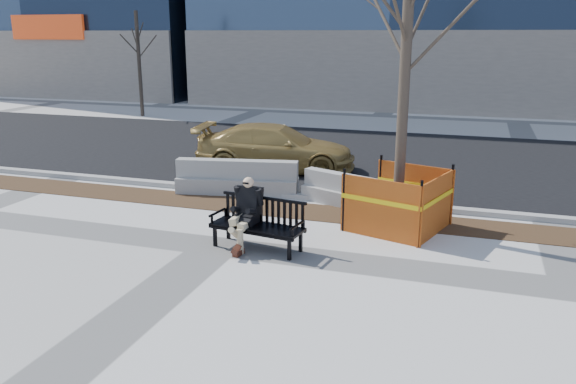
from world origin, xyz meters
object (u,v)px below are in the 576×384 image
Objects in this scene: seated_man at (247,246)px; sedan at (276,170)px; tree_fence at (397,228)px; jersey_barrier_right at (352,207)px; bench at (257,249)px; jersey_barrier_left at (237,194)px.

seated_man is 0.28× the size of sedan.
seated_man is 0.20× the size of tree_fence.
sedan is (-1.55, 6.02, 0.00)m from seated_man.
jersey_barrier_right is (2.90, -2.95, 0.00)m from sedan.
jersey_barrier_left is (-1.84, 3.39, 0.00)m from bench.
seated_man reaches higher than jersey_barrier_left.
tree_fence reaches higher than jersey_barrier_left.
jersey_barrier_right is at bearing -15.38° from jersey_barrier_left.
seated_man reaches higher than bench.
jersey_barrier_right is (-1.18, 1.14, 0.00)m from tree_fence.
tree_fence is at bearing 49.57° from bench.
tree_fence is (2.53, 1.93, 0.00)m from seated_man.
tree_fence reaches higher than jersey_barrier_right.
bench is 3.86m from jersey_barrier_left.
sedan is (-4.08, 4.09, 0.00)m from tree_fence.
sedan is at bearing 134.88° from tree_fence.
seated_man is 6.22m from sedan.
tree_fence reaches higher than sedan.
bench is 3.05m from tree_fence.
sedan is at bearing 114.54° from bench.
bench is 0.59× the size of jersey_barrier_left.
jersey_barrier_left is at bearing 126.74° from bench.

